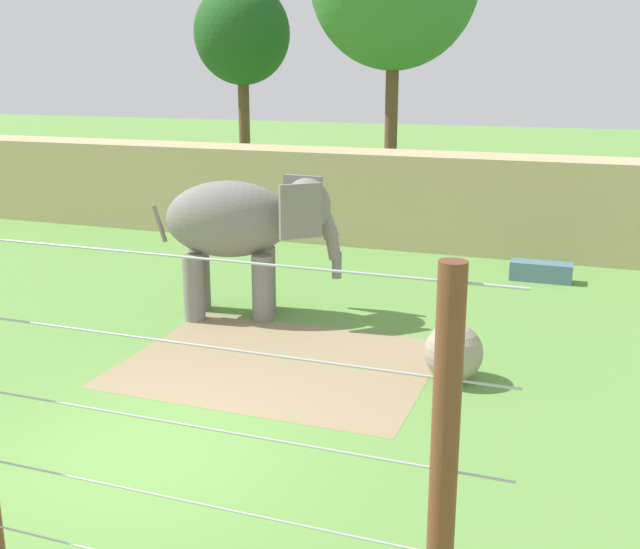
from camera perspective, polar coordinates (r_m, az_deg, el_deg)
name	(u,v)px	position (r m, az deg, el deg)	size (l,w,h in m)	color
ground_plane	(145,453)	(10.34, -12.94, -12.86)	(120.00, 120.00, 0.00)	#609342
dirt_patch	(279,363)	(12.93, -3.08, -6.60)	(5.03, 4.01, 0.01)	#937F5B
embankment_wall	(398,199)	(21.49, 5.86, 5.65)	(36.00, 1.80, 2.56)	tan
elephant	(243,225)	(15.02, -5.74, 3.66)	(3.56, 2.16, 2.75)	gray
enrichment_ball	(454,352)	(12.26, 9.92, -5.74)	(0.93, 0.93, 0.93)	gray
feed_trough	(541,272)	(18.49, 16.15, 0.21)	(1.40, 0.51, 0.44)	slate
tree_left_of_centre	(242,35)	(31.29, -5.83, 17.34)	(3.74, 3.74, 8.07)	brown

